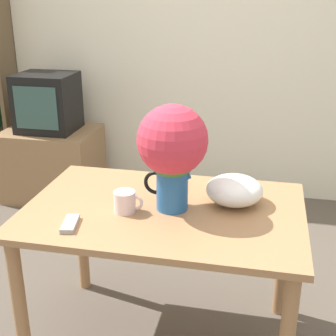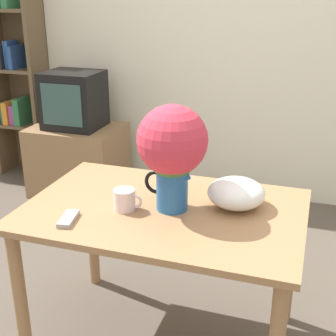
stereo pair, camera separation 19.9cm
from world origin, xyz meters
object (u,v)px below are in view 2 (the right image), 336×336
white_bowl (236,193)px  tv_set (74,100)px  flower_vase (172,148)px  coffee_mug (125,200)px

white_bowl → tv_set: bearing=138.5°
white_bowl → tv_set: 2.10m
flower_vase → white_bowl: size_ratio=1.83×
white_bowl → tv_set: (-1.57, 1.39, 0.00)m
coffee_mug → white_bowl: white_bowl is taller
flower_vase → tv_set: bearing=131.1°
coffee_mug → white_bowl: size_ratio=0.51×
white_bowl → coffee_mug: bearing=-157.7°
flower_vase → tv_set: size_ratio=1.04×
flower_vase → white_bowl: bearing=22.8°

